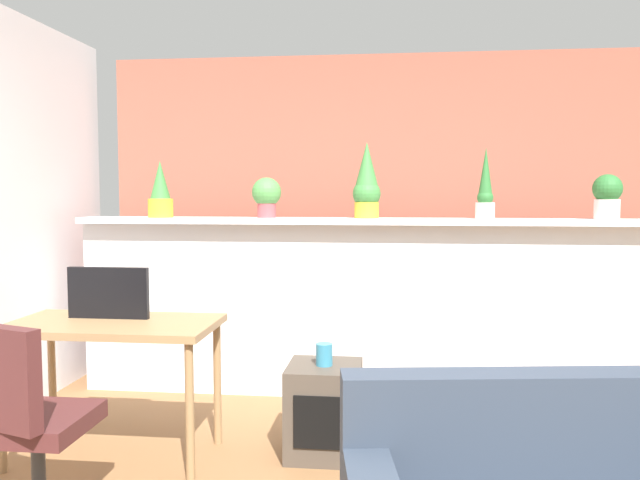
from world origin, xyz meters
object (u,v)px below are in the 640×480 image
object	(u,v)px
office_chair	(26,440)
vase_on_shelf	(324,354)
potted_plant_1	(267,195)
potted_plant_2	(367,184)
desk	(114,337)
side_cube_shelf	(324,410)
potted_plant_3	(485,189)
tv_monitor	(108,293)
potted_plant_0	(160,192)
potted_plant_4	(607,196)

from	to	relation	value
office_chair	vase_on_shelf	size ratio (longest dim) A/B	7.55
potted_plant_1	potted_plant_2	world-z (taller)	potted_plant_2
potted_plant_1	desk	size ratio (longest dim) A/B	0.26
vase_on_shelf	side_cube_shelf	bearing A→B (deg)	130.06
office_chair	side_cube_shelf	bearing A→B (deg)	38.03
potted_plant_3	vase_on_shelf	world-z (taller)	potted_plant_3
tv_monitor	vase_on_shelf	bearing A→B (deg)	4.08
potted_plant_0	potted_plant_2	bearing A→B (deg)	2.17
potted_plant_3	potted_plant_4	xyz separation A→B (m)	(0.78, -0.01, -0.04)
potted_plant_0	desk	distance (m)	1.37
desk	potted_plant_1	bearing A→B (deg)	62.91
potted_plant_1	office_chair	distance (m)	2.30
desk	tv_monitor	distance (m)	0.25
potted_plant_3	vase_on_shelf	size ratio (longest dim) A/B	3.97
potted_plant_0	potted_plant_4	world-z (taller)	potted_plant_0
desk	potted_plant_4	bearing A→B (deg)	21.48
potted_plant_2	vase_on_shelf	size ratio (longest dim) A/B	4.33
potted_plant_3	vase_on_shelf	xyz separation A→B (m)	(-0.98, -0.98, -0.90)
potted_plant_3	potted_plant_2	bearing A→B (deg)	177.60
potted_plant_2	potted_plant_4	world-z (taller)	potted_plant_2
desk	potted_plant_3	bearing A→B (deg)	28.55
desk	vase_on_shelf	xyz separation A→B (m)	(1.12, 0.16, -0.11)
potted_plant_4	potted_plant_0	bearing A→B (deg)	-179.77
potted_plant_1	potted_plant_3	world-z (taller)	potted_plant_3
vase_on_shelf	potted_plant_0	bearing A→B (deg)	142.94
potted_plant_4	desk	bearing A→B (deg)	-158.52
office_chair	side_cube_shelf	xyz separation A→B (m)	(1.18, 0.92, -0.14)
office_chair	potted_plant_4	bearing A→B (deg)	32.78
potted_plant_4	tv_monitor	xyz separation A→B (m)	(-2.94, -1.05, -0.53)
tv_monitor	side_cube_shelf	world-z (taller)	tv_monitor
tv_monitor	office_chair	bearing A→B (deg)	-89.46
vase_on_shelf	potted_plant_2	bearing A→B (deg)	79.71
potted_plant_0	potted_plant_2	distance (m)	1.45
potted_plant_3	tv_monitor	bearing A→B (deg)	-153.81
potted_plant_2	potted_plant_4	size ratio (longest dim) A/B	1.76
potted_plant_2	side_cube_shelf	bearing A→B (deg)	-100.31
potted_plant_0	side_cube_shelf	world-z (taller)	potted_plant_0
potted_plant_2	potted_plant_4	xyz separation A→B (m)	(1.57, -0.04, -0.08)
potted_plant_1	desk	bearing A→B (deg)	-117.09
desk	tv_monitor	world-z (taller)	tv_monitor
side_cube_shelf	vase_on_shelf	size ratio (longest dim) A/B	4.15
potted_plant_0	office_chair	bearing A→B (deg)	-87.22
vase_on_shelf	potted_plant_3	bearing A→B (deg)	45.03
potted_plant_1	tv_monitor	distance (m)	1.40
potted_plant_2	potted_plant_4	bearing A→B (deg)	-1.57
potted_plant_4	side_cube_shelf	world-z (taller)	potted_plant_4
vase_on_shelf	tv_monitor	bearing A→B (deg)	-175.92
vase_on_shelf	potted_plant_4	bearing A→B (deg)	28.88
potted_plant_4	vase_on_shelf	world-z (taller)	potted_plant_4
potted_plant_2	potted_plant_3	world-z (taller)	potted_plant_2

